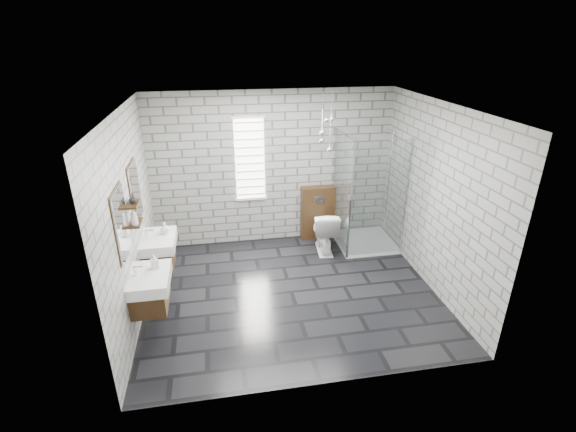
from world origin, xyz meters
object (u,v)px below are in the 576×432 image
object	(u,v)px
vanity_left	(147,281)
cistern_panel	(317,213)
toilet	(324,231)
shower_enclosure	(363,221)
vanity_right	(156,243)

from	to	relation	value
vanity_left	cistern_panel	xyz separation A→B (m)	(2.71, 2.25, -0.26)
vanity_left	cistern_panel	distance (m)	3.53
cistern_panel	toilet	distance (m)	0.53
toilet	cistern_panel	bearing A→B (deg)	-84.11
shower_enclosure	toilet	bearing A→B (deg)	179.70
vanity_right	cistern_panel	xyz separation A→B (m)	(2.71, 1.23, -0.26)
vanity_right	toilet	size ratio (longest dim) A/B	2.07
cistern_panel	shower_enclosure	distance (m)	0.87
vanity_right	toilet	xyz separation A→B (m)	(2.71, 0.72, -0.38)
toilet	vanity_left	bearing A→B (deg)	38.58
vanity_left	cistern_panel	size ratio (longest dim) A/B	1.57
vanity_right	shower_enclosure	xyz separation A→B (m)	(3.41, 0.71, -0.25)
cistern_panel	vanity_left	bearing A→B (deg)	-140.27
vanity_left	vanity_right	distance (m)	1.02
cistern_panel	shower_enclosure	bearing A→B (deg)	-36.41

